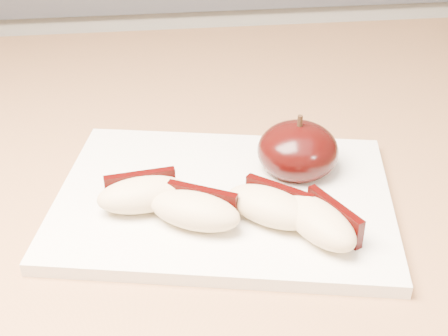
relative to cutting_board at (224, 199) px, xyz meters
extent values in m
cube|color=silver|center=(0.06, 0.81, -0.46)|extent=(2.40, 0.60, 0.90)
cube|color=#A47247|center=(0.06, 0.11, -0.03)|extent=(1.64, 0.64, 0.04)
cube|color=white|center=(0.00, 0.00, 0.00)|extent=(0.31, 0.25, 0.01)
ellipsoid|color=black|center=(0.07, 0.03, 0.02)|extent=(0.08, 0.08, 0.05)
cylinder|color=black|center=(0.07, 0.03, 0.05)|extent=(0.00, 0.00, 0.01)
ellipsoid|color=beige|center=(-0.07, -0.01, 0.02)|extent=(0.08, 0.04, 0.03)
cube|color=black|center=(-0.07, 0.00, 0.02)|extent=(0.06, 0.01, 0.02)
ellipsoid|color=beige|center=(-0.03, -0.04, 0.02)|extent=(0.08, 0.06, 0.03)
cube|color=black|center=(-0.02, -0.03, 0.02)|extent=(0.05, 0.03, 0.02)
ellipsoid|color=beige|center=(0.03, -0.04, 0.02)|extent=(0.08, 0.07, 0.03)
cube|color=black|center=(0.04, -0.03, 0.02)|extent=(0.05, 0.04, 0.02)
ellipsoid|color=beige|center=(0.06, -0.06, 0.02)|extent=(0.06, 0.08, 0.03)
cube|color=black|center=(0.08, -0.06, 0.02)|extent=(0.03, 0.05, 0.02)
camera|label=1|loc=(-0.05, -0.42, 0.30)|focal=50.00mm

